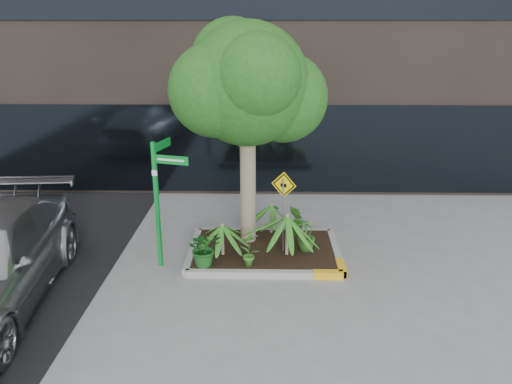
{
  "coord_description": "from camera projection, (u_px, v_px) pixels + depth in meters",
  "views": [
    {
      "loc": [
        0.22,
        -9.84,
        4.87
      ],
      "look_at": [
        0.02,
        0.2,
        1.5
      ],
      "focal_mm": 35.0,
      "sensor_mm": 36.0,
      "label": 1
    }
  ],
  "objects": [
    {
      "name": "palm_front",
      "position": [
        287.0,
        216.0,
        10.54
      ],
      "size": [
        1.06,
        1.06,
        1.18
      ],
      "color": "tan",
      "rests_on": "ground"
    },
    {
      "name": "shrub_b",
      "position": [
        306.0,
        235.0,
        10.92
      ],
      "size": [
        0.47,
        0.47,
        0.72
      ],
      "primitive_type": "imported",
      "rotation": [
        0.0,
        0.0,
        1.76
      ],
      "color": "#326B20",
      "rests_on": "planter"
    },
    {
      "name": "shrub_a",
      "position": [
        204.0,
        248.0,
        10.21
      ],
      "size": [
        0.9,
        0.9,
        0.77
      ],
      "primitive_type": "imported",
      "rotation": [
        0.0,
        0.0,
        0.37
      ],
      "color": "#175219",
      "rests_on": "planter"
    },
    {
      "name": "shrub_d",
      "position": [
        297.0,
        220.0,
        11.67
      ],
      "size": [
        0.48,
        0.48,
        0.75
      ],
      "primitive_type": "imported",
      "rotation": [
        0.0,
        0.0,
        4.89
      ],
      "color": "#2E651D",
      "rests_on": "planter"
    },
    {
      "name": "tree",
      "position": [
        247.0,
        84.0,
        10.45
      ],
      "size": [
        3.37,
        2.99,
        5.06
      ],
      "color": "tan",
      "rests_on": "ground"
    },
    {
      "name": "cattle_sign",
      "position": [
        284.0,
        199.0,
        10.55
      ],
      "size": [
        0.52,
        0.25,
        1.82
      ],
      "rotation": [
        0.0,
        0.0,
        -0.42
      ],
      "color": "slate",
      "rests_on": "ground"
    },
    {
      "name": "palm_back",
      "position": [
        271.0,
        205.0,
        11.75
      ],
      "size": [
        0.83,
        0.83,
        0.92
      ],
      "color": "tan",
      "rests_on": "ground"
    },
    {
      "name": "street_sign_post",
      "position": [
        160.0,
        191.0,
        10.14
      ],
      "size": [
        0.77,
        0.93,
        2.69
      ],
      "rotation": [
        0.0,
        0.0,
        -0.28
      ],
      "color": "#0D9730",
      "rests_on": "ground"
    },
    {
      "name": "ground",
      "position": [
        255.0,
        260.0,
        10.88
      ],
      "size": [
        80.0,
        80.0,
        0.0
      ],
      "primitive_type": "plane",
      "color": "gray",
      "rests_on": "ground"
    },
    {
      "name": "palm_left",
      "position": [
        222.0,
        225.0,
        10.6
      ],
      "size": [
        0.81,
        0.81,
        0.9
      ],
      "color": "tan",
      "rests_on": "ground"
    },
    {
      "name": "shrub_c",
      "position": [
        249.0,
        249.0,
        10.2
      ],
      "size": [
        0.53,
        0.53,
        0.75
      ],
      "primitive_type": "imported",
      "rotation": [
        0.0,
        0.0,
        3.59
      ],
      "color": "#347123",
      "rests_on": "planter"
    },
    {
      "name": "planter",
      "position": [
        266.0,
        250.0,
        11.11
      ],
      "size": [
        3.35,
        2.36,
        0.15
      ],
      "color": "#9E9E99",
      "rests_on": "ground"
    }
  ]
}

